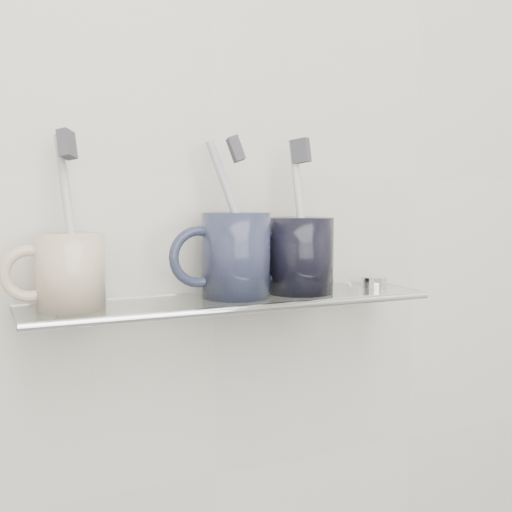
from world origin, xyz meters
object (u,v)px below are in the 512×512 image
mug_left (71,272)px  mug_center (236,255)px  shelf_glass (231,301)px  mug_right (300,255)px

mug_left → mug_center: bearing=-7.7°
shelf_glass → mug_center: size_ratio=4.80×
mug_right → mug_left: bearing=156.8°
shelf_glass → mug_right: size_ratio=5.17×
mug_left → mug_center: (0.20, 0.00, 0.01)m
shelf_glass → mug_center: bearing=30.3°
shelf_glass → mug_right: 0.11m
shelf_glass → mug_center: 0.06m
mug_center → mug_right: 0.09m
mug_center → mug_right: bearing=3.6°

